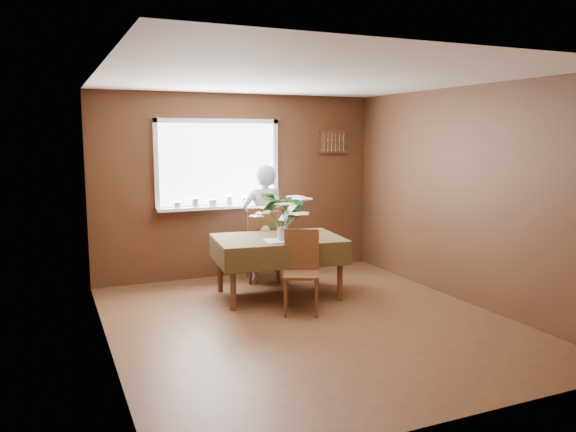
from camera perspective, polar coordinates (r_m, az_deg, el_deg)
name	(u,v)px	position (r m, az deg, el deg)	size (l,w,h in m)	color
floor	(309,322)	(5.99, 2.14, -10.68)	(4.50, 4.50, 0.00)	#53301C
ceiling	(310,78)	(5.70, 2.28, 13.84)	(4.50, 4.50, 0.00)	white
wall_back	(239,186)	(7.79, -5.01, 3.09)	(4.00, 4.00, 0.00)	brown
wall_front	(459,241)	(3.84, 16.98, -2.49)	(4.00, 4.00, 0.00)	brown
wall_left	(104,215)	(5.17, -18.17, 0.14)	(4.50, 4.50, 0.00)	brown
wall_right	(465,195)	(6.82, 17.54, 2.02)	(4.50, 4.50, 0.00)	brown
window_assembly	(219,179)	(7.64, -7.03, 3.71)	(1.72, 0.20, 1.22)	white
spoon_rack	(333,142)	(8.30, 4.62, 7.55)	(0.44, 0.05, 0.33)	brown
dining_table	(278,244)	(6.75, -1.00, -2.89)	(1.61, 1.19, 0.74)	brown
chair_far	(263,241)	(7.44, -2.52, -2.60)	(0.53, 0.53, 1.01)	brown
chair_near	(301,267)	(6.22, 1.36, -5.21)	(0.52, 0.52, 0.90)	brown
seated_woman	(264,224)	(7.38, -2.49, -0.81)	(0.57, 0.38, 1.57)	white
flower_bouquet	(282,211)	(6.51, -0.58, 0.50)	(0.61, 0.61, 0.52)	white
side_plate	(309,234)	(6.94, 2.16, -1.81)	(0.23, 0.23, 0.01)	white
table_knife	(303,239)	(6.56, 1.49, -2.36)	(0.02, 0.24, 0.00)	silver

